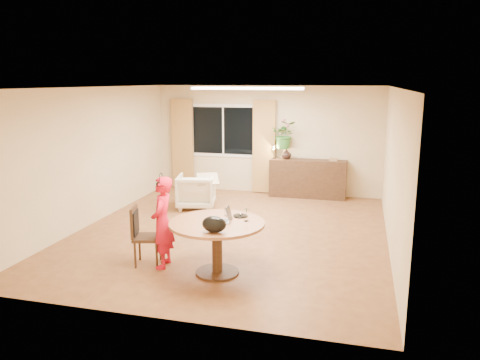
% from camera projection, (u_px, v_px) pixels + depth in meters
% --- Properties ---
extents(floor, '(6.50, 6.50, 0.00)m').
position_uv_depth(floor, '(231.00, 232.00, 8.54)').
color(floor, brown).
rests_on(floor, ground).
extents(ceiling, '(6.50, 6.50, 0.00)m').
position_uv_depth(ceiling, '(230.00, 87.00, 8.00)').
color(ceiling, white).
rests_on(ceiling, wall_back).
extents(wall_back, '(5.50, 0.00, 5.50)m').
position_uv_depth(wall_back, '(267.00, 140.00, 11.34)').
color(wall_back, tan).
rests_on(wall_back, floor).
extents(wall_left, '(0.00, 6.50, 6.50)m').
position_uv_depth(wall_left, '(93.00, 156.00, 8.95)').
color(wall_left, tan).
rests_on(wall_left, floor).
extents(wall_right, '(0.00, 6.50, 6.50)m').
position_uv_depth(wall_right, '(393.00, 170.00, 7.59)').
color(wall_right, tan).
rests_on(wall_right, floor).
extents(window, '(1.70, 0.03, 1.30)m').
position_uv_depth(window, '(223.00, 131.00, 11.56)').
color(window, white).
rests_on(window, wall_back).
extents(curtain_left, '(0.55, 0.08, 2.25)m').
position_uv_depth(curtain_left, '(183.00, 144.00, 11.82)').
color(curtain_left, olive).
rests_on(curtain_left, wall_back).
extents(curtain_right, '(0.55, 0.08, 2.25)m').
position_uv_depth(curtain_right, '(264.00, 147.00, 11.30)').
color(curtain_right, olive).
rests_on(curtain_right, wall_back).
extents(ceiling_panel, '(2.20, 0.35, 0.05)m').
position_uv_depth(ceiling_panel, '(247.00, 88.00, 9.14)').
color(ceiling_panel, white).
rests_on(ceiling_panel, ceiling).
extents(dining_table, '(1.35, 1.35, 0.77)m').
position_uv_depth(dining_table, '(217.00, 233.00, 6.60)').
color(dining_table, brown).
rests_on(dining_table, floor).
extents(dining_chair, '(0.51, 0.49, 0.90)m').
position_uv_depth(dining_chair, '(147.00, 236.00, 6.97)').
color(dining_chair, black).
rests_on(dining_chair, floor).
extents(child, '(0.54, 0.40, 1.36)m').
position_uv_depth(child, '(162.00, 222.00, 6.85)').
color(child, '#B52E0D').
rests_on(child, floor).
extents(laptop, '(0.39, 0.28, 0.24)m').
position_uv_depth(laptop, '(218.00, 213.00, 6.57)').
color(laptop, '#B7B7BC').
rests_on(laptop, dining_table).
extents(tumbler, '(0.09, 0.09, 0.10)m').
position_uv_depth(tumbler, '(227.00, 212.00, 6.86)').
color(tumbler, white).
rests_on(tumbler, dining_table).
extents(wine_glass, '(0.09, 0.09, 0.20)m').
position_uv_depth(wine_glass, '(246.00, 214.00, 6.58)').
color(wine_glass, white).
rests_on(wine_glass, dining_table).
extents(pot_lid, '(0.25, 0.25, 0.04)m').
position_uv_depth(pot_lid, '(240.00, 215.00, 6.83)').
color(pot_lid, white).
rests_on(pot_lid, dining_table).
extents(handbag, '(0.36, 0.25, 0.22)m').
position_uv_depth(handbag, '(214.00, 224.00, 6.09)').
color(handbag, black).
rests_on(handbag, dining_table).
extents(armchair, '(0.94, 0.95, 0.73)m').
position_uv_depth(armchair, '(196.00, 191.00, 10.11)').
color(armchair, beige).
rests_on(armchair, floor).
extents(throw, '(0.63, 0.68, 0.03)m').
position_uv_depth(throw, '(208.00, 175.00, 9.92)').
color(throw, beige).
rests_on(throw, armchair).
extents(sideboard, '(1.79, 0.44, 0.89)m').
position_uv_depth(sideboard, '(308.00, 179.00, 11.04)').
color(sideboard, black).
rests_on(sideboard, floor).
extents(vase, '(0.28, 0.28, 0.25)m').
position_uv_depth(vase, '(286.00, 154.00, 11.05)').
color(vase, black).
rests_on(vase, sideboard).
extents(bouquet, '(0.66, 0.59, 0.66)m').
position_uv_depth(bouquet, '(284.00, 135.00, 10.97)').
color(bouquet, '#266729').
rests_on(bouquet, vase).
extents(book_stack, '(0.19, 0.15, 0.08)m').
position_uv_depth(book_stack, '(333.00, 159.00, 10.79)').
color(book_stack, '#8F6D49').
rests_on(book_stack, sideboard).
extents(desk_lamp, '(0.14, 0.14, 0.34)m').
position_uv_depth(desk_lamp, '(274.00, 152.00, 11.06)').
color(desk_lamp, black).
rests_on(desk_lamp, sideboard).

